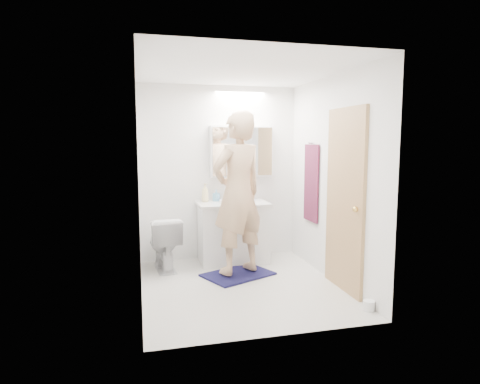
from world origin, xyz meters
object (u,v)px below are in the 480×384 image
object	(u,v)px
toilet_paper_roll	(369,306)
toilet	(164,243)
soap_bottle_b	(216,195)
toothbrush_cup	(247,197)
soap_bottle_a	(205,193)
person	(238,193)
medicine_cabinet	(241,151)
vanity_cabinet	(233,234)

from	to	relation	value
toilet_paper_roll	toilet	bearing A→B (deg)	135.60
toilet	soap_bottle_b	world-z (taller)	soap_bottle_b
soap_bottle_b	toothbrush_cup	size ratio (longest dim) A/B	1.45
soap_bottle_a	toilet_paper_roll	size ratio (longest dim) A/B	2.28
toilet	toothbrush_cup	xyz separation A→B (m)	(1.18, 0.28, 0.53)
person	toothbrush_cup	size ratio (longest dim) A/B	17.51
soap_bottle_a	toilet_paper_roll	world-z (taller)	soap_bottle_a
medicine_cabinet	person	distance (m)	0.96
vanity_cabinet	soap_bottle_a	xyz separation A→B (m)	(-0.35, 0.15, 0.56)
vanity_cabinet	soap_bottle_b	size ratio (longest dim) A/B	5.59
toilet	soap_bottle_b	distance (m)	0.97
soap_bottle_a	soap_bottle_b	distance (m)	0.17
medicine_cabinet	toothbrush_cup	bearing A→B (deg)	-35.77
vanity_cabinet	soap_bottle_b	world-z (taller)	soap_bottle_b
medicine_cabinet	toilet_paper_roll	xyz separation A→B (m)	(0.74, -2.14, -1.45)
medicine_cabinet	toothbrush_cup	xyz separation A→B (m)	(0.07, -0.05, -0.63)
vanity_cabinet	toilet_paper_roll	world-z (taller)	vanity_cabinet
person	soap_bottle_b	world-z (taller)	person
person	toothbrush_cup	bearing A→B (deg)	-137.15
toilet	soap_bottle_b	size ratio (longest dim) A/B	4.28
toothbrush_cup	medicine_cabinet	bearing A→B (deg)	144.23
toothbrush_cup	soap_bottle_b	bearing A→B (deg)	177.37
soap_bottle_b	toothbrush_cup	distance (m)	0.44
person	soap_bottle_b	size ratio (longest dim) A/B	12.08
vanity_cabinet	soap_bottle_b	bearing A→B (deg)	137.16
soap_bottle_a	toothbrush_cup	xyz separation A→B (m)	(0.59, 0.01, -0.07)
toilet	soap_bottle_b	bearing A→B (deg)	-164.34
toilet	toilet_paper_roll	bearing A→B (deg)	129.57
vanity_cabinet	soap_bottle_a	bearing A→B (deg)	157.02
medicine_cabinet	person	xyz separation A→B (m)	(-0.25, -0.80, -0.48)
vanity_cabinet	medicine_cabinet	bearing A→B (deg)	50.81
toilet	medicine_cabinet	bearing A→B (deg)	-169.67
person	soap_bottle_b	distance (m)	0.79
toilet_paper_roll	soap_bottle_b	bearing A→B (deg)	117.76
soap_bottle_a	toilet_paper_roll	xyz separation A→B (m)	(1.27, -2.08, -0.90)
medicine_cabinet	toothbrush_cup	distance (m)	0.63
toothbrush_cup	toilet	bearing A→B (deg)	-166.84
soap_bottle_b	toilet_paper_roll	distance (m)	2.53
medicine_cabinet	soap_bottle_b	size ratio (longest dim) A/B	5.46
person	toothbrush_cup	distance (m)	0.83
medicine_cabinet	toilet	size ratio (longest dim) A/B	1.28
medicine_cabinet	toilet	xyz separation A→B (m)	(-1.11, -0.33, -1.16)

